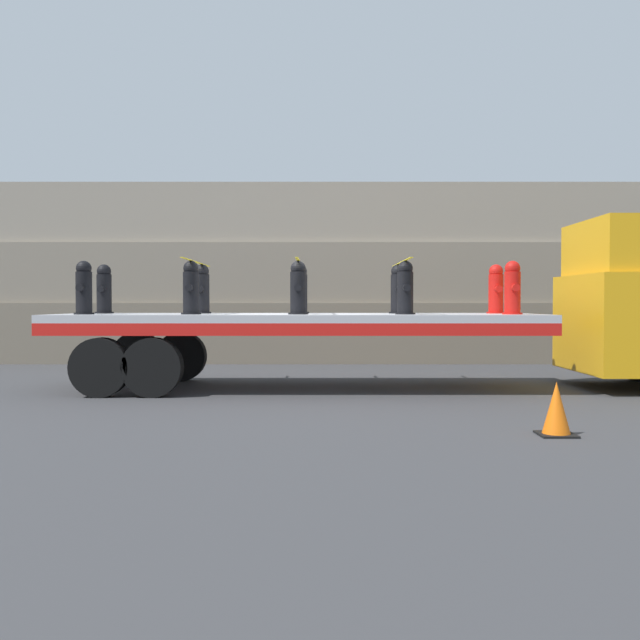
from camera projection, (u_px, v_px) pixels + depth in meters
The scene contains 17 objects.
ground_plane at pixel (302, 388), 12.64m from camera, with size 120.00×120.00×0.00m, color #38383A.
rock_cliff at pixel (309, 275), 19.16m from camera, with size 60.00×3.30×4.54m.
flatbed_trailer at pixel (261, 330), 12.61m from camera, with size 8.45×2.65×1.32m.
fire_hydrant_black_near_0 at pixel (87, 288), 12.05m from camera, with size 0.34×0.50×0.91m.
fire_hydrant_black_far_0 at pixel (107, 290), 13.17m from camera, with size 0.34×0.50×0.91m.
fire_hydrant_black_near_1 at pixel (194, 288), 12.04m from camera, with size 0.34×0.50×0.91m.
fire_hydrant_black_far_1 at pixel (205, 290), 13.16m from camera, with size 0.34×0.50×0.91m.
fire_hydrant_black_near_2 at pixel (301, 288), 12.03m from camera, with size 0.34×0.50×0.91m.
fire_hydrant_black_far_2 at pixel (303, 290), 13.16m from camera, with size 0.34×0.50×0.91m.
fire_hydrant_black_near_3 at pixel (408, 288), 12.03m from camera, with size 0.34×0.50×0.91m.
fire_hydrant_black_far_3 at pixel (401, 290), 13.15m from camera, with size 0.34×0.50×0.91m.
fire_hydrant_red_near_4 at pixel (515, 288), 12.02m from camera, with size 0.34×0.50×0.91m.
fire_hydrant_red_far_4 at pixel (499, 290), 13.14m from camera, with size 0.34×0.50×0.91m.
cargo_strap_rear at pixel (199, 262), 12.59m from camera, with size 0.05×2.76×0.01m.
cargo_strap_middle at pixel (302, 262), 12.58m from camera, with size 0.05×2.76×0.01m.
cargo_strap_front at pixel (404, 262), 12.58m from camera, with size 0.05×2.76×0.01m.
traffic_cone at pixel (559, 409), 8.11m from camera, with size 0.41×0.41×0.62m.
Camera 1 is at (0.37, -12.60, 1.51)m, focal length 40.00 mm.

